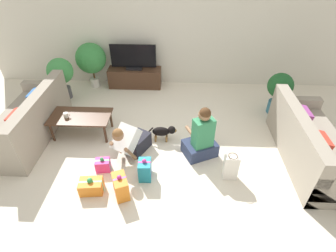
{
  "coord_description": "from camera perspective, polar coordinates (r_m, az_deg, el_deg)",
  "views": [
    {
      "loc": [
        0.27,
        -3.29,
        3.09
      ],
      "look_at": [
        0.11,
        0.19,
        0.45
      ],
      "focal_mm": 28.0,
      "sensor_mm": 36.0,
      "label": 1
    }
  ],
  "objects": [
    {
      "name": "coffee_table",
      "position": [
        4.97,
        -18.5,
        1.74
      ],
      "size": [
        1.08,
        0.58,
        0.4
      ],
      "color": "#472D1E",
      "rests_on": "ground_plane"
    },
    {
      "name": "potted_plant_back_left",
      "position": [
        6.42,
        -16.41,
        13.81
      ],
      "size": [
        0.68,
        0.68,
        1.06
      ],
      "color": "beige",
      "rests_on": "ground_plane"
    },
    {
      "name": "gift_box_d",
      "position": [
        3.86,
        -10.27,
        -12.79
      ],
      "size": [
        0.29,
        0.37,
        0.39
      ],
      "rotation": [
        0.0,
        0.0,
        0.39
      ],
      "color": "orange",
      "rests_on": "ground_plane"
    },
    {
      "name": "dog",
      "position": [
        4.65,
        -0.91,
        -1.19
      ],
      "size": [
        0.51,
        0.15,
        0.31
      ],
      "rotation": [
        0.0,
        0.0,
        1.56
      ],
      "color": "black",
      "rests_on": "ground_plane"
    },
    {
      "name": "ground_plane",
      "position": [
        4.52,
        -1.55,
        -5.96
      ],
      "size": [
        16.0,
        16.0,
        0.0
      ],
      "primitive_type": "plane",
      "color": "beige"
    },
    {
      "name": "gift_box_a",
      "position": [
        4.05,
        -16.37,
        -12.45
      ],
      "size": [
        0.35,
        0.26,
        0.27
      ],
      "rotation": [
        0.0,
        0.0,
        0.1
      ],
      "color": "orange",
      "rests_on": "ground_plane"
    },
    {
      "name": "gift_box_b",
      "position": [
        4.04,
        -5.06,
        -9.43
      ],
      "size": [
        0.2,
        0.25,
        0.38
      ],
      "rotation": [
        0.0,
        0.0,
        0.04
      ],
      "color": "teal",
      "rests_on": "ground_plane"
    },
    {
      "name": "tv",
      "position": [
        6.22,
        -7.53,
        14.37
      ],
      "size": [
        1.04,
        0.2,
        0.58
      ],
      "color": "black",
      "rests_on": "tv_console"
    },
    {
      "name": "person_kneeling",
      "position": [
        4.33,
        -8.12,
        -3.22
      ],
      "size": [
        0.62,
        0.78,
        0.73
      ],
      "rotation": [
        0.0,
        0.0,
        -0.5
      ],
      "color": "#23232D",
      "rests_on": "ground_plane"
    },
    {
      "name": "sofa_left",
      "position": [
        5.34,
        -28.08,
        0.79
      ],
      "size": [
        0.87,
        2.04,
        0.85
      ],
      "rotation": [
        0.0,
        0.0,
        -1.57
      ],
      "color": "gray",
      "rests_on": "ground_plane"
    },
    {
      "name": "potted_plant_corner_right",
      "position": [
        5.66,
        23.09,
        7.44
      ],
      "size": [
        0.49,
        0.49,
        0.87
      ],
      "color": "#336B84",
      "rests_on": "ground_plane"
    },
    {
      "name": "wall_back",
      "position": [
        6.19,
        -0.07,
        20.37
      ],
      "size": [
        8.4,
        0.06,
        2.6
      ],
      "color": "beige",
      "rests_on": "ground_plane"
    },
    {
      "name": "sofa_right",
      "position": [
        4.81,
        28.46,
        -3.56
      ],
      "size": [
        0.87,
        2.04,
        0.85
      ],
      "rotation": [
        0.0,
        0.0,
        1.57
      ],
      "color": "gray",
      "rests_on": "ground_plane"
    },
    {
      "name": "potted_plant_corner_left",
      "position": [
        6.18,
        -22.34,
        10.6
      ],
      "size": [
        0.55,
        0.55,
        0.92
      ],
      "color": "#4C4C51",
      "rests_on": "ground_plane"
    },
    {
      "name": "person_sitting",
      "position": [
        4.3,
        7.27,
        -2.73
      ],
      "size": [
        0.64,
        0.6,
        0.96
      ],
      "rotation": [
        0.0,
        0.0,
        3.57
      ],
      "color": "#283351",
      "rests_on": "ground_plane"
    },
    {
      "name": "gift_box_c",
      "position": [
        4.3,
        -13.97,
        -8.21
      ],
      "size": [
        0.24,
        0.2,
        0.26
      ],
      "rotation": [
        0.0,
        0.0,
        0.13
      ],
      "color": "#CC3389",
      "rests_on": "ground_plane"
    },
    {
      "name": "gift_bag_a",
      "position": [
        4.09,
        13.5,
        -8.73
      ],
      "size": [
        0.22,
        0.14,
        0.46
      ],
      "rotation": [
        0.0,
        0.0,
        -0.0
      ],
      "color": "white",
      "rests_on": "ground_plane"
    },
    {
      "name": "tv_console",
      "position": [
        6.42,
        -7.19,
        10.41
      ],
      "size": [
        1.24,
        0.38,
        0.45
      ],
      "color": "#472D1E",
      "rests_on": "ground_plane"
    },
    {
      "name": "mug",
      "position": [
        4.97,
        -21.32,
        2.22
      ],
      "size": [
        0.12,
        0.08,
        0.09
      ],
      "color": "silver",
      "rests_on": "coffee_table"
    }
  ]
}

